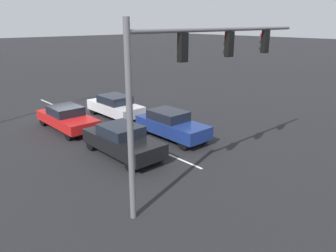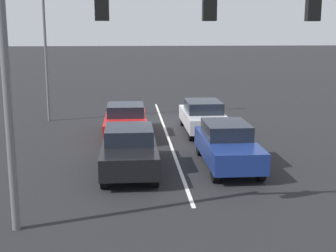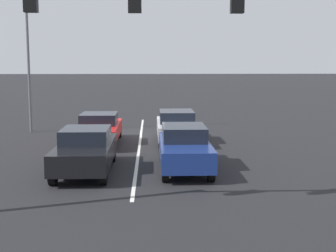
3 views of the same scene
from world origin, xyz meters
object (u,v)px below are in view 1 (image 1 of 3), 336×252
Objects in this scene: car_navy_leftlane_front at (171,125)px; car_black_midlane_front at (122,140)px; car_red_midlane_second at (67,118)px; car_silver_leftlane_second at (115,106)px; traffic_signal_gantry at (196,67)px.

car_navy_leftlane_front reaches higher than car_black_midlane_front.
car_navy_leftlane_front reaches higher than car_red_midlane_second.
car_silver_leftlane_second is 11.85m from traffic_signal_gantry.
car_red_midlane_second is at bearing 4.92° from car_silver_leftlane_second.
car_black_midlane_front is at bearing 4.43° from car_navy_leftlane_front.
car_silver_leftlane_second is (-3.52, -5.98, -0.00)m from car_black_midlane_front.
car_navy_leftlane_front is 0.97× the size of car_black_midlane_front.
car_black_midlane_front is (3.49, 0.27, -0.01)m from car_navy_leftlane_front.
car_red_midlane_second is (0.16, -5.67, -0.05)m from car_black_midlane_front.
car_silver_leftlane_second is at bearing -175.08° from car_red_midlane_second.
car_silver_leftlane_second is at bearing -107.59° from traffic_signal_gantry.
car_black_midlane_front is 5.67m from car_red_midlane_second.
traffic_signal_gantry is at bearing 91.70° from car_red_midlane_second.
car_navy_leftlane_front is at bearing 124.04° from car_red_midlane_second.
car_black_midlane_front is 1.03× the size of car_silver_leftlane_second.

